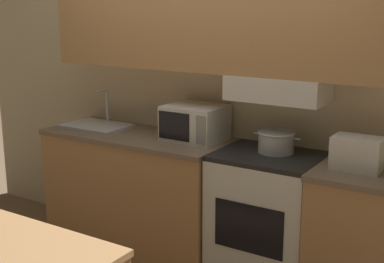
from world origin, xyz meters
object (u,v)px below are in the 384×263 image
at_px(toaster, 357,153).
at_px(microwave, 195,123).
at_px(stove_range, 267,222).
at_px(sink_basin, 97,125).
at_px(cooking_pot, 276,141).

bearing_deg(toaster, microwave, 175.15).
xyz_separation_m(stove_range, sink_basin, (-1.45, -0.01, 0.48)).
height_order(cooking_pot, sink_basin, sink_basin).
xyz_separation_m(stove_range, microwave, (-0.60, 0.07, 0.59)).
height_order(cooking_pot, microwave, microwave).
bearing_deg(microwave, stove_range, -6.55).
bearing_deg(toaster, stove_range, 176.97).
bearing_deg(stove_range, cooking_pot, 74.02).
relative_size(microwave, sink_basin, 0.79).
relative_size(stove_range, cooking_pot, 2.88).
distance_m(stove_range, microwave, 0.84).
xyz_separation_m(toaster, sink_basin, (-2.02, 0.02, -0.08)).
relative_size(stove_range, toaster, 3.17).
xyz_separation_m(cooking_pot, sink_basin, (-1.47, -0.08, -0.05)).
height_order(stove_range, cooking_pot, cooking_pot).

